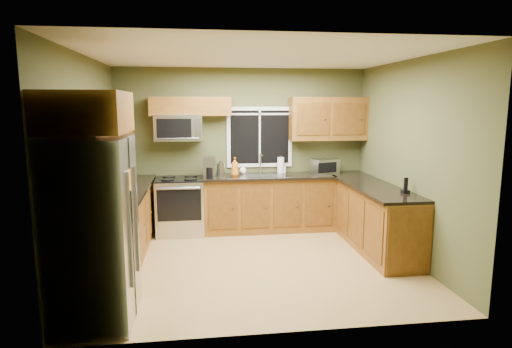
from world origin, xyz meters
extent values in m
plane|color=#A47F48|center=(0.00, 0.00, 0.00)|extent=(4.20, 4.20, 0.00)
plane|color=white|center=(0.00, 0.00, 2.70)|extent=(4.20, 4.20, 0.00)
plane|color=#484C29|center=(0.00, 1.80, 1.35)|extent=(4.20, 0.00, 4.20)
plane|color=#484C29|center=(0.00, -1.80, 1.35)|extent=(4.20, 0.00, 4.20)
plane|color=#484C29|center=(-2.10, 0.00, 1.35)|extent=(0.00, 3.60, 3.60)
plane|color=#484C29|center=(2.10, 0.00, 1.35)|extent=(0.00, 3.60, 3.60)
cube|color=white|center=(0.30, 1.79, 1.55)|extent=(1.12, 0.03, 1.02)
cube|color=black|center=(0.30, 1.78, 1.55)|extent=(1.00, 0.01, 0.90)
cube|color=white|center=(0.30, 1.77, 1.55)|extent=(0.03, 0.01, 0.90)
cube|color=white|center=(0.30, 1.77, 1.94)|extent=(1.00, 0.01, 0.03)
cube|color=brown|center=(-1.80, 0.48, 0.45)|extent=(0.60, 2.65, 0.90)
cube|color=black|center=(-1.78, 0.48, 0.92)|extent=(0.65, 2.65, 0.04)
cube|color=brown|center=(0.42, 1.50, 0.45)|extent=(2.17, 0.60, 0.90)
cube|color=black|center=(0.42, 1.48, 0.92)|extent=(2.17, 0.65, 0.04)
cube|color=brown|center=(1.80, 0.55, 0.45)|extent=(0.60, 2.50, 0.90)
cube|color=#5F3711|center=(1.80, -0.71, 0.45)|extent=(0.56, 0.02, 0.82)
cube|color=black|center=(1.78, 0.55, 0.92)|extent=(0.65, 2.50, 0.04)
cube|color=brown|center=(-1.94, 0.48, 1.86)|extent=(0.33, 2.65, 0.72)
cube|color=brown|center=(-0.85, 1.64, 2.07)|extent=(1.30, 0.33, 0.30)
cube|color=brown|center=(1.45, 1.64, 1.86)|extent=(1.30, 0.33, 0.72)
cube|color=brown|center=(-1.74, -1.30, 2.03)|extent=(0.72, 0.90, 0.38)
cube|color=#B7B7BC|center=(-1.74, -1.30, 0.90)|extent=(0.72, 0.90, 1.80)
cube|color=slate|center=(-1.37, -1.50, 0.95)|extent=(0.03, 0.04, 1.10)
cube|color=slate|center=(-1.37, -1.10, 0.95)|extent=(0.03, 0.04, 1.10)
cube|color=black|center=(-1.38, -1.30, 0.90)|extent=(0.01, 0.02, 1.78)
cube|color=orange|center=(-1.37, -1.40, 1.40)|extent=(0.01, 0.14, 0.20)
cube|color=#B7B7BC|center=(-1.05, 1.48, 0.45)|extent=(0.76, 0.65, 0.90)
cube|color=black|center=(-1.05, 1.48, 0.91)|extent=(0.76, 0.64, 0.03)
cube|color=black|center=(-1.05, 1.15, 0.55)|extent=(0.68, 0.02, 0.50)
cylinder|color=slate|center=(-1.05, 1.12, 0.82)|extent=(0.64, 0.04, 0.04)
cylinder|color=black|center=(-1.23, 1.33, 0.93)|extent=(0.20, 0.20, 0.01)
cylinder|color=black|center=(-0.87, 1.33, 0.93)|extent=(0.20, 0.20, 0.01)
cylinder|color=black|center=(-1.23, 1.61, 0.93)|extent=(0.20, 0.20, 0.01)
cylinder|color=black|center=(-0.87, 1.61, 0.93)|extent=(0.20, 0.20, 0.01)
cube|color=#B7B7BC|center=(-1.05, 1.61, 1.73)|extent=(0.76, 0.38, 0.42)
cube|color=black|center=(-1.11, 1.42, 1.73)|extent=(0.54, 0.01, 0.30)
cube|color=slate|center=(-0.74, 1.42, 1.73)|extent=(0.10, 0.01, 0.30)
cylinder|color=slate|center=(-1.05, 1.40, 1.57)|extent=(0.66, 0.02, 0.02)
cube|color=slate|center=(0.30, 1.48, 0.94)|extent=(0.60, 0.42, 0.02)
cylinder|color=#B7B7BC|center=(0.30, 1.68, 1.11)|extent=(0.03, 0.03, 0.34)
cylinder|color=#B7B7BC|center=(0.30, 1.60, 1.27)|extent=(0.03, 0.18, 0.03)
cube|color=#B7B7BC|center=(1.38, 1.52, 1.07)|extent=(0.47, 0.40, 0.25)
cube|color=black|center=(1.38, 1.36, 1.07)|extent=(0.33, 0.10, 0.17)
cube|color=slate|center=(-0.57, 1.40, 1.10)|extent=(0.20, 0.25, 0.33)
cylinder|color=black|center=(-0.57, 1.31, 1.03)|extent=(0.12, 0.12, 0.18)
cylinder|color=#B7B7BC|center=(-0.38, 1.57, 1.04)|extent=(0.15, 0.15, 0.20)
cone|color=black|center=(-0.38, 1.57, 1.16)|extent=(0.10, 0.10, 0.05)
cylinder|color=white|center=(0.65, 1.68, 1.07)|extent=(0.15, 0.15, 0.27)
cylinder|color=slate|center=(0.65, 1.68, 1.22)|extent=(0.02, 0.02, 0.04)
imported|color=orange|center=(-0.15, 1.50, 1.09)|extent=(0.14, 0.14, 0.30)
imported|color=white|center=(0.70, 1.70, 1.03)|extent=(0.09, 0.09, 0.17)
imported|color=white|center=(0.00, 1.70, 1.02)|extent=(0.15, 0.15, 0.15)
cube|color=black|center=(1.98, -0.18, 0.96)|extent=(0.09, 0.09, 0.04)
cube|color=black|center=(1.98, -0.18, 1.06)|extent=(0.05, 0.03, 0.17)
camera|label=1|loc=(-0.70, -5.43, 2.10)|focal=30.00mm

